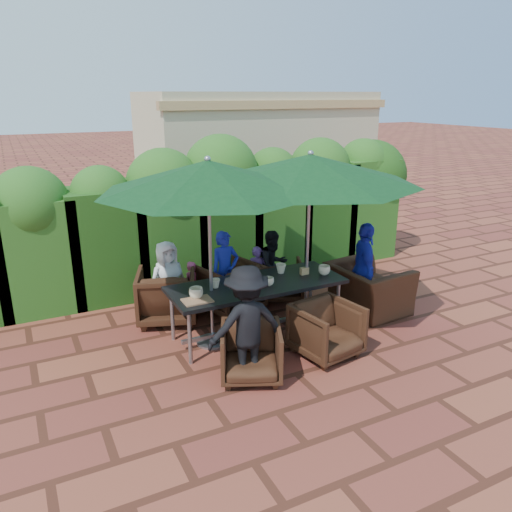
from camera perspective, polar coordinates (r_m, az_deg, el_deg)
name	(u,v)px	position (r m, az deg, el deg)	size (l,w,h in m)	color
ground	(255,335)	(6.93, -0.15, -9.04)	(80.00, 80.00, 0.00)	brown
dining_table	(257,288)	(6.69, 0.11, -3.70)	(2.37, 0.90, 0.75)	black
umbrella_left	(208,177)	(6.06, -5.51, 9.03)	(2.69, 2.69, 2.46)	gray
umbrella_right	(310,169)	(6.67, 6.21, 9.84)	(2.92, 2.92, 2.46)	gray
chair_far_left	(167,293)	(7.31, -10.18, -4.20)	(0.82, 0.77, 0.84)	black
chair_far_mid	(231,285)	(7.53, -2.93, -3.34)	(0.80, 0.75, 0.82)	black
chair_far_right	(281,278)	(7.99, 2.82, -2.53)	(0.67, 0.63, 0.69)	black
chair_near_left	(251,350)	(5.83, -0.57, -10.70)	(0.69, 0.64, 0.71)	black
chair_near_right	(327,327)	(6.36, 8.11, -8.09)	(0.73, 0.68, 0.75)	black
chair_end_right	(369,281)	(7.69, 12.74, -2.80)	(1.09, 0.71, 0.96)	black
adult_far_left	(168,281)	(7.29, -10.03, -2.84)	(0.58, 0.35, 1.18)	silver
adult_far_mid	(225,271)	(7.50, -3.54, -1.75)	(0.44, 0.36, 1.23)	#2028B0
adult_far_right	(273,266)	(7.87, 1.97, -1.12)	(0.55, 0.33, 1.14)	black
adult_near_left	(247,324)	(5.65, -1.08, -7.81)	(0.89, 0.41, 1.39)	black
adult_end_right	(364,269)	(7.55, 12.23, -1.41)	(0.81, 0.41, 1.38)	#2028B0
child_left	(193,287)	(7.56, -7.18, -3.52)	(0.28, 0.23, 0.79)	#E9528D
child_right	(258,274)	(7.85, 0.18, -2.12)	(0.32, 0.26, 0.90)	#724595
pedestrian_a	(235,200)	(10.87, -2.37, 6.42)	(1.80, 0.64, 1.92)	#23812F
pedestrian_b	(269,199)	(11.65, 1.46, 6.52)	(0.79, 0.48, 1.65)	#E9528D
pedestrian_c	(314,200)	(11.82, 6.60, 6.33)	(0.99, 0.45, 1.54)	#92949B
cup_a	(196,293)	(6.20, -6.86, -4.22)	(0.18, 0.18, 0.14)	beige
cup_b	(215,283)	(6.51, -4.67, -3.13)	(0.13, 0.13, 0.12)	beige
cup_c	(269,281)	(6.57, 1.47, -2.91)	(0.14, 0.14, 0.11)	beige
cup_d	(281,268)	(7.02, 2.86, -1.43)	(0.14, 0.14, 0.13)	beige
cup_e	(324,270)	(7.01, 7.81, -1.61)	(0.17, 0.17, 0.13)	beige
ketchup_bottle	(241,277)	(6.63, -1.68, -2.45)	(0.04, 0.04, 0.17)	#B20C0A
sauce_bottle	(243,276)	(6.69, -1.52, -2.25)	(0.04, 0.04, 0.17)	#4C230C
serving_tray	(197,301)	(6.14, -6.72, -5.08)	(0.35, 0.25, 0.02)	#956848
number_block_left	(250,283)	(6.53, -0.72, -3.09)	(0.12, 0.06, 0.10)	#D9B36F
number_block_right	(304,271)	(7.00, 5.55, -1.71)	(0.12, 0.06, 0.10)	#D9B36F
hedge_wall	(187,208)	(8.47, -7.92, 5.45)	(9.10, 1.60, 2.53)	#1D3B10
building	(256,152)	(14.07, -0.05, 11.77)	(6.20, 3.08, 3.20)	#BDB08D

